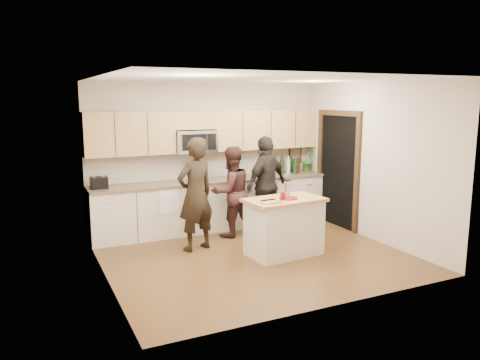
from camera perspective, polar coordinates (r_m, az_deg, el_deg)
name	(u,v)px	position (r m, az deg, el deg)	size (l,w,h in m)	color
floor	(254,255)	(7.40, 1.76, -9.17)	(4.50, 4.50, 0.00)	brown
room_shell	(255,145)	(7.03, 1.84, 4.28)	(4.52, 4.02, 2.71)	#BAAC9E
back_cabinetry	(213,204)	(8.75, -3.26, -2.95)	(4.50, 0.66, 0.94)	beige
upper_cabinetry	(211,130)	(8.70, -3.51, 6.11)	(4.50, 0.33, 0.75)	tan
microwave	(195,141)	(8.56, -5.54, 4.72)	(0.76, 0.41, 0.40)	silver
doorway	(338,166)	(9.04, 11.86, 1.69)	(0.06, 1.25, 2.20)	black
framed_picture	(295,154)	(9.75, 6.73, 3.16)	(0.30, 0.03, 0.38)	black
dish_towel	(167,193)	(8.20, -8.95, -1.58)	(0.34, 0.60, 0.48)	white
island	(284,226)	(7.34, 5.38, -5.66)	(1.25, 0.80, 0.90)	beige
red_plate	(288,198)	(7.22, 5.91, -2.22)	(0.29, 0.29, 0.02)	maroon
box_grater	(287,188)	(7.30, 5.79, -0.95)	(0.08, 0.06, 0.26)	silver
drink_glass	(283,196)	(7.12, 5.22, -1.97)	(0.08, 0.08, 0.11)	#660B10
cutting_board	(270,202)	(6.90, 3.69, -2.75)	(0.26, 0.20, 0.02)	#AE8848
tongs	(268,200)	(6.99, 3.43, -2.43)	(0.25, 0.03, 0.02)	black
knife	(278,201)	(6.92, 4.61, -2.62)	(0.20, 0.02, 0.01)	silver
toaster	(99,183)	(8.09, -16.82, -0.32)	(0.27, 0.20, 0.20)	black
bottle_cluster	(289,165)	(9.36, 6.02, 1.88)	(0.45, 0.30, 0.37)	black
orchid	(308,160)	(9.62, 8.31, 2.48)	(0.27, 0.22, 0.50)	#326C2B
woman_left	(196,194)	(7.48, -5.45, -1.76)	(0.67, 0.44, 1.82)	black
woman_center	(231,192)	(8.22, -1.10, -1.44)	(0.78, 0.60, 1.60)	#321A19
woman_right	(266,185)	(8.44, 3.22, -0.59)	(1.03, 0.43, 1.76)	black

